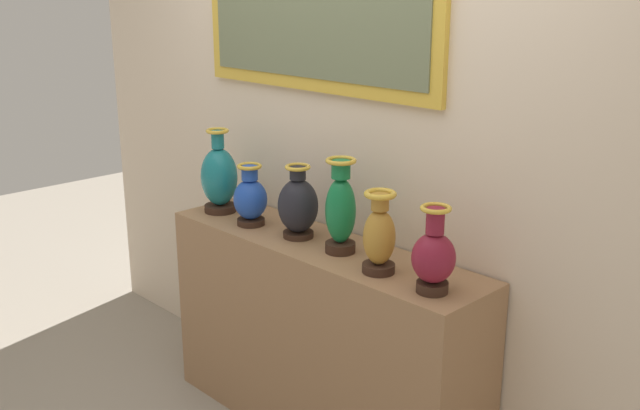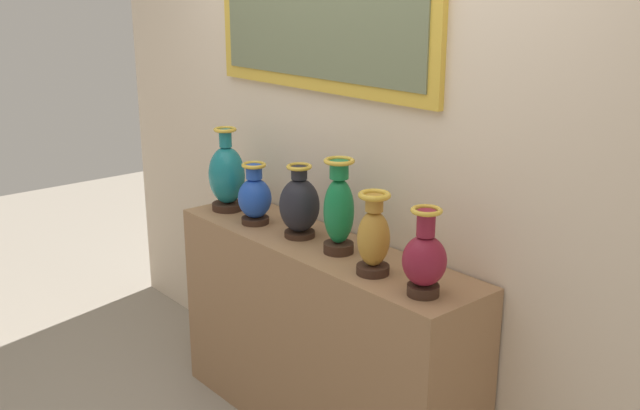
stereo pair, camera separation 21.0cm
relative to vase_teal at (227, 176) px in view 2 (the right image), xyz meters
The scene contains 8 objects.
display_shelf 0.94m from the vase_teal, ahead, with size 1.65×0.41×0.94m, color #99704C.
back_wall 0.86m from the vase_teal, 23.10° to the left, with size 4.15×0.14×3.07m.
vase_teal is the anchor object (origin of this frame).
vase_sapphire 0.27m from the vase_teal, ahead, with size 0.16×0.16×0.29m.
vase_onyx 0.56m from the vase_teal, ahead, with size 0.18×0.18×0.33m.
vase_emerald 0.82m from the vase_teal, ahead, with size 0.13×0.13×0.41m.
vase_ochre 1.09m from the vase_teal, ahead, with size 0.13×0.13×0.33m.
vase_burgundy 1.36m from the vase_teal, ahead, with size 0.16×0.16×0.33m.
Camera 2 is at (2.34, -1.98, 2.05)m, focal length 41.75 mm.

